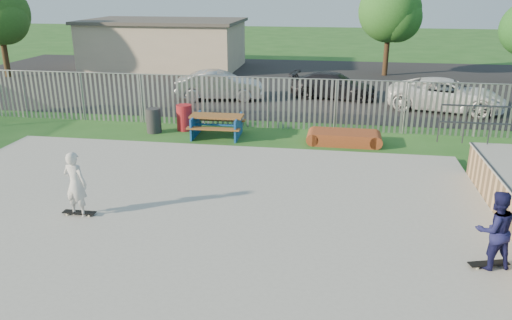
# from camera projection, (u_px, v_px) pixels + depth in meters

# --- Properties ---
(ground) EXTENTS (120.00, 120.00, 0.00)m
(ground) POSITION_uv_depth(u_px,v_px,m) (173.00, 229.00, 11.62)
(ground) COLOR #245A1F
(ground) RESTS_ON ground
(concrete_slab) EXTENTS (15.00, 12.00, 0.15)m
(concrete_slab) POSITION_uv_depth(u_px,v_px,m) (173.00, 226.00, 11.60)
(concrete_slab) COLOR #9D9D98
(concrete_slab) RESTS_ON ground
(fence) EXTENTS (26.04, 16.02, 2.00)m
(fence) POSITION_uv_depth(u_px,v_px,m) (249.00, 135.00, 15.42)
(fence) COLOR gray
(fence) RESTS_ON ground
(picnic_table) EXTENTS (1.98, 1.64, 0.82)m
(picnic_table) POSITION_uv_depth(u_px,v_px,m) (217.00, 126.00, 18.58)
(picnic_table) COLOR brown
(picnic_table) RESTS_ON ground
(funbox) EXTENTS (2.21, 1.13, 0.44)m
(funbox) POSITION_uv_depth(u_px,v_px,m) (344.00, 138.00, 17.80)
(funbox) COLOR brown
(funbox) RESTS_ON ground
(trash_bin_red) EXTENTS (0.60, 0.60, 1.00)m
(trash_bin_red) POSITION_uv_depth(u_px,v_px,m) (184.00, 118.00, 19.39)
(trash_bin_red) COLOR maroon
(trash_bin_red) RESTS_ON ground
(trash_bin_grey) EXTENTS (0.57, 0.57, 0.94)m
(trash_bin_grey) POSITION_uv_depth(u_px,v_px,m) (154.00, 120.00, 19.08)
(trash_bin_grey) COLOR #28292B
(trash_bin_grey) RESTS_ON ground
(parking_lot) EXTENTS (40.00, 18.00, 0.02)m
(parking_lot) POSITION_uv_depth(u_px,v_px,m) (274.00, 81.00, 29.32)
(parking_lot) COLOR black
(parking_lot) RESTS_ON ground
(car_silver) EXTENTS (4.43, 2.12, 1.40)m
(car_silver) POSITION_uv_depth(u_px,v_px,m) (220.00, 85.00, 24.43)
(car_silver) COLOR #A9AAAE
(car_silver) RESTS_ON parking_lot
(car_dark) EXTENTS (4.53, 2.34, 1.26)m
(car_dark) POSITION_uv_depth(u_px,v_px,m) (334.00, 85.00, 24.79)
(car_dark) COLOR black
(car_dark) RESTS_ON parking_lot
(car_white) EXTENTS (5.49, 3.53, 1.41)m
(car_white) POSITION_uv_depth(u_px,v_px,m) (446.00, 95.00, 22.34)
(car_white) COLOR white
(car_white) RESTS_ON parking_lot
(building) EXTENTS (10.40, 6.40, 3.20)m
(building) POSITION_uv_depth(u_px,v_px,m) (164.00, 44.00, 33.70)
(building) COLOR #C5B197
(building) RESTS_ON ground
(tree_mid) EXTENTS (3.74, 3.74, 5.77)m
(tree_mid) POSITION_uv_depth(u_px,v_px,m) (390.00, 11.00, 30.02)
(tree_mid) COLOR #3C2918
(tree_mid) RESTS_ON ground
(skateboard_a) EXTENTS (0.82, 0.42, 0.08)m
(skateboard_a) POSITION_uv_depth(u_px,v_px,m) (488.00, 264.00, 9.79)
(skateboard_a) COLOR black
(skateboard_a) RESTS_ON concrete_slab
(skateboard_b) EXTENTS (0.80, 0.21, 0.08)m
(skateboard_b) POSITION_uv_depth(u_px,v_px,m) (79.00, 213.00, 11.99)
(skateboard_b) COLOR black
(skateboard_b) RESTS_ON concrete_slab
(skater_navy) EXTENTS (0.91, 0.80, 1.59)m
(skater_navy) POSITION_uv_depth(u_px,v_px,m) (495.00, 230.00, 9.53)
(skater_navy) COLOR #151643
(skater_navy) RESTS_ON concrete_slab
(skater_white) EXTENTS (0.63, 0.47, 1.59)m
(skater_white) POSITION_uv_depth(u_px,v_px,m) (76.00, 184.00, 11.74)
(skater_white) COLOR silver
(skater_white) RESTS_ON concrete_slab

